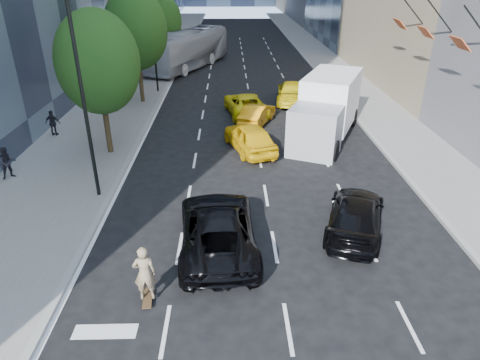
{
  "coord_description": "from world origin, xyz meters",
  "views": [
    {
      "loc": [
        -0.6,
        -13.02,
        9.23
      ],
      "look_at": [
        -0.22,
        2.35,
        1.6
      ],
      "focal_mm": 32.0,
      "sensor_mm": 36.0,
      "label": 1
    }
  ],
  "objects_px": {
    "box_truck": "(327,108)",
    "black_sedan_lincoln": "(218,228)",
    "city_bus": "(188,49)",
    "skateboarder": "(145,277)",
    "black_sedan_mercedes": "(355,215)"
  },
  "relations": [
    {
      "from": "box_truck",
      "to": "black_sedan_lincoln",
      "type": "bearing_deg",
      "value": -94.86
    },
    {
      "from": "city_bus",
      "to": "box_truck",
      "type": "bearing_deg",
      "value": -41.55
    },
    {
      "from": "skateboarder",
      "to": "black_sedan_lincoln",
      "type": "height_order",
      "value": "skateboarder"
    },
    {
      "from": "skateboarder",
      "to": "city_bus",
      "type": "relative_size",
      "value": 0.14
    },
    {
      "from": "city_bus",
      "to": "black_sedan_lincoln",
      "type": "bearing_deg",
      "value": -60.73
    },
    {
      "from": "black_sedan_lincoln",
      "to": "black_sedan_mercedes",
      "type": "distance_m",
      "value": 5.36
    },
    {
      "from": "black_sedan_mercedes",
      "to": "city_bus",
      "type": "relative_size",
      "value": 0.37
    },
    {
      "from": "black_sedan_lincoln",
      "to": "black_sedan_mercedes",
      "type": "bearing_deg",
      "value": -173.19
    },
    {
      "from": "skateboarder",
      "to": "black_sedan_mercedes",
      "type": "distance_m",
      "value": 8.3
    },
    {
      "from": "black_sedan_lincoln",
      "to": "box_truck",
      "type": "distance_m",
      "value": 12.91
    },
    {
      "from": "skateboarder",
      "to": "box_truck",
      "type": "xyz_separation_m",
      "value": [
        8.34,
        14.07,
        0.92
      ]
    },
    {
      "from": "skateboarder",
      "to": "city_bus",
      "type": "distance_m",
      "value": 34.62
    },
    {
      "from": "black_sedan_mercedes",
      "to": "box_truck",
      "type": "height_order",
      "value": "box_truck"
    },
    {
      "from": "black_sedan_mercedes",
      "to": "skateboarder",
      "type": "bearing_deg",
      "value": 46.07
    },
    {
      "from": "skateboarder",
      "to": "city_bus",
      "type": "bearing_deg",
      "value": -92.87
    }
  ]
}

